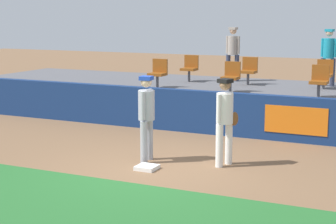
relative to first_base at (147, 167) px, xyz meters
The scene contains 15 objects.
ground_plane 0.13m from the first_base, 11.19° to the left, with size 60.00×60.00×0.00m, color brown.
grass_foreground_strip 2.32m from the first_base, 87.04° to the right, with size 18.00×2.80×0.01m, color #26662B.
first_base is the anchor object (origin of this frame).
player_fielder_home 1.88m from the first_base, 35.68° to the left, with size 0.46×0.52×1.78m.
player_runner_visitor 1.18m from the first_base, 117.15° to the left, with size 0.37×0.50×1.80m.
field_wall 3.70m from the first_base, 87.97° to the left, with size 18.00×0.26×1.11m.
bleacher_platform 6.25m from the first_base, 88.90° to the left, with size 18.00×4.80×0.91m, color #59595E.
seat_back_right 7.39m from the first_base, 71.84° to the left, with size 0.46×0.44×0.84m.
seat_back_left 7.30m from the first_base, 105.78° to the left, with size 0.47×0.44×0.84m.
seat_front_left 5.72m from the first_base, 113.41° to the left, with size 0.47×0.44×0.84m.
seat_front_center 5.28m from the first_base, 89.62° to the left, with size 0.45×0.44×0.84m.
seat_back_center 7.03m from the first_base, 89.96° to the left, with size 0.48×0.44×0.84m.
seat_front_right 5.81m from the first_base, 64.51° to the left, with size 0.45×0.44×0.84m.
spectator_hooded 7.87m from the first_base, 95.67° to the left, with size 0.48×0.37×1.73m.
spectator_capped 8.12m from the first_base, 73.44° to the left, with size 0.47×0.38×1.70m.
Camera 1 is at (4.71, -9.46, 3.03)m, focal length 58.97 mm.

